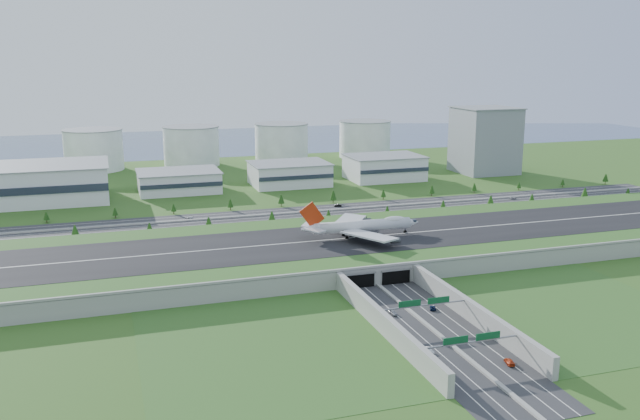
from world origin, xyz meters
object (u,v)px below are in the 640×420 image
object	(u,v)px
car_0	(393,313)
car_1	(428,350)
boeing_747	(361,226)
car_6	(513,198)
car_7	(189,217)
car_3	(509,362)
fuel_tank_a	(94,150)
car_2	(433,308)
car_5	(338,205)
office_tower	(485,140)

from	to	relation	value
car_0	car_1	xyz separation A→B (m)	(-2.34, -35.27, -0.08)
boeing_747	car_1	bearing A→B (deg)	-98.01
car_6	car_0	bearing A→B (deg)	132.82
car_0	car_7	xyz separation A→B (m)	(-56.04, 185.14, -0.19)
car_0	car_3	size ratio (longest dim) A/B	0.86
fuel_tank_a	car_7	xyz separation A→B (m)	(56.35, -208.60, -16.72)
fuel_tank_a	car_0	size ratio (longest dim) A/B	9.98
fuel_tank_a	car_0	distance (m)	409.80
car_3	car_6	bearing A→B (deg)	-110.29
fuel_tank_a	car_7	bearing A→B (deg)	-74.88
car_2	car_5	size ratio (longest dim) A/B	0.95
car_1	car_3	xyz separation A→B (m)	(21.27, -16.28, 0.07)
office_tower	car_0	bearing A→B (deg)	-126.68
boeing_747	car_2	size ratio (longest dim) A/B	13.18
car_1	car_6	bearing A→B (deg)	39.08
car_2	car_7	world-z (taller)	car_2
office_tower	boeing_747	xyz separation A→B (m)	(-187.93, -193.21, -13.81)
office_tower	car_5	xyz separation A→B (m)	(-164.76, -90.57, -26.53)
boeing_747	car_7	distance (m)	125.78
car_3	car_7	world-z (taller)	car_3
fuel_tank_a	car_6	xyz separation A→B (m)	(280.72, -220.29, -16.71)
car_5	car_6	xyz separation A→B (m)	(125.47, -14.72, -0.18)
car_6	boeing_747	bearing A→B (deg)	117.57
car_5	car_7	distance (m)	98.94
car_3	car_6	size ratio (longest dim) A/B	1.21
office_tower	car_6	distance (m)	115.51
fuel_tank_a	car_3	distance (m)	464.54
boeing_747	car_1	distance (m)	123.46
car_7	car_2	bearing A→B (deg)	41.00
office_tower	boeing_747	world-z (taller)	office_tower
fuel_tank_a	car_2	bearing A→B (deg)	-71.74
car_1	car_0	bearing A→B (deg)	74.55
car_2	car_5	xyz separation A→B (m)	(25.42, 187.92, 0.17)
office_tower	car_7	xyz separation A→B (m)	(-263.65, -93.60, -26.72)
fuel_tank_a	boeing_747	size ratio (longest dim) A/B	0.77
car_2	car_7	distance (m)	198.96
fuel_tank_a	car_7	world-z (taller)	fuel_tank_a
car_5	boeing_747	bearing A→B (deg)	5.88
fuel_tank_a	car_1	bearing A→B (deg)	-75.61
car_5	car_6	world-z (taller)	car_5
car_1	car_2	distance (m)	40.65
car_1	car_3	size ratio (longest dim) A/B	0.81
boeing_747	car_5	world-z (taller)	boeing_747
fuel_tank_a	car_6	world-z (taller)	fuel_tank_a
car_0	fuel_tank_a	bearing A→B (deg)	105.50
office_tower	car_0	size ratio (longest dim) A/B	10.97
fuel_tank_a	car_7	size ratio (longest dim) A/B	10.97
fuel_tank_a	car_2	world-z (taller)	fuel_tank_a
car_2	car_6	xyz separation A→B (m)	(150.89, 173.20, -0.01)
boeing_747	car_2	distance (m)	86.28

